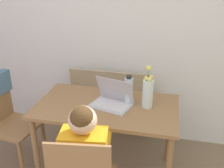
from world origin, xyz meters
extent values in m
cube|color=white|center=(0.00, 2.23, 1.25)|extent=(6.40, 0.05, 2.50)
cube|color=olive|center=(-0.07, 1.53, 0.69)|extent=(1.20, 0.68, 0.03)
cylinder|color=olive|center=(-0.62, 1.24, 0.34)|extent=(0.05, 0.05, 0.68)
cylinder|color=olive|center=(-0.62, 1.81, 0.34)|extent=(0.05, 0.05, 0.68)
cylinder|color=olive|center=(0.48, 1.81, 0.34)|extent=(0.05, 0.05, 0.68)
cube|color=olive|center=(-0.92, 1.44, 0.43)|extent=(0.46, 0.46, 0.02)
cylinder|color=olive|center=(-0.78, 1.24, 0.21)|extent=(0.04, 0.04, 0.42)
cylinder|color=olive|center=(-0.72, 1.58, 0.21)|extent=(0.04, 0.04, 0.42)
cylinder|color=olive|center=(-1.06, 1.63, 0.21)|extent=(0.04, 0.04, 0.42)
cube|color=orange|center=(-0.06, 0.91, 0.64)|extent=(0.32, 0.22, 0.40)
sphere|color=beige|center=(-0.06, 0.91, 0.93)|extent=(0.18, 0.18, 0.18)
sphere|color=#4C3319|center=(-0.06, 0.90, 0.95)|extent=(0.15, 0.15, 0.15)
cylinder|color=navy|center=(-0.02, 1.06, 0.45)|extent=(0.13, 0.29, 0.09)
cylinder|color=navy|center=(-0.15, 1.04, 0.45)|extent=(0.13, 0.29, 0.09)
cylinder|color=orange|center=(0.03, 1.14, 0.66)|extent=(0.09, 0.25, 0.06)
cylinder|color=orange|center=(-0.22, 1.10, 0.66)|extent=(0.09, 0.25, 0.06)
cube|color=#B2B2B7|center=(-0.03, 1.52, 0.71)|extent=(0.38, 0.31, 0.01)
cube|color=silver|center=(-0.03, 1.52, 0.72)|extent=(0.33, 0.24, 0.00)
cube|color=#B2B2B7|center=(-0.01, 1.59, 0.83)|extent=(0.34, 0.17, 0.22)
cube|color=silver|center=(-0.01, 1.60, 0.83)|extent=(0.31, 0.15, 0.19)
cylinder|color=silver|center=(0.27, 1.57, 0.83)|extent=(0.09, 0.09, 0.24)
cylinder|color=#3D7A38|center=(0.29, 1.58, 0.87)|extent=(0.01, 0.01, 0.22)
sphere|color=#EFDB66|center=(0.29, 1.58, 0.98)|extent=(0.03, 0.03, 0.03)
cylinder|color=#3D7A38|center=(0.26, 1.59, 0.90)|extent=(0.01, 0.01, 0.29)
sphere|color=#EFDB66|center=(0.26, 1.59, 1.05)|extent=(0.04, 0.04, 0.04)
cylinder|color=#3D7A38|center=(0.25, 1.57, 0.86)|extent=(0.01, 0.01, 0.21)
sphere|color=#EFDB66|center=(0.25, 1.57, 0.97)|extent=(0.03, 0.03, 0.03)
cylinder|color=#3D7A38|center=(0.27, 1.55, 0.86)|extent=(0.01, 0.01, 0.21)
sphere|color=#EFDB66|center=(0.27, 1.55, 0.96)|extent=(0.03, 0.03, 0.03)
cylinder|color=silver|center=(0.10, 1.61, 0.82)|extent=(0.07, 0.07, 0.23)
cylinder|color=#262628|center=(0.10, 1.61, 0.95)|extent=(0.04, 0.04, 0.03)
cube|color=tan|center=(-0.17, 2.11, 0.40)|extent=(0.88, 0.13, 0.81)
camera|label=1|loc=(0.41, -0.37, 1.77)|focal=42.00mm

